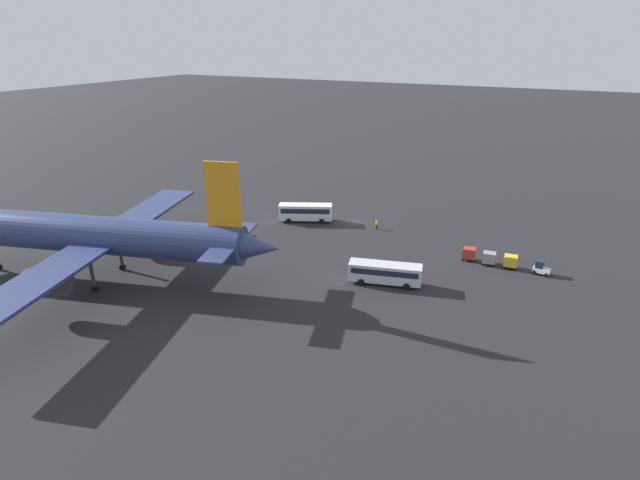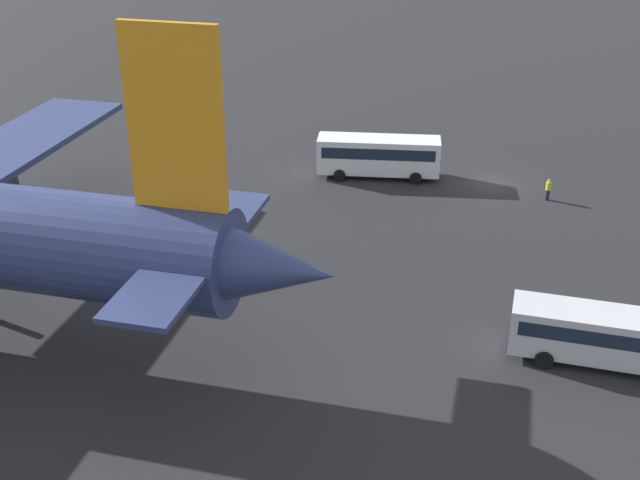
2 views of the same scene
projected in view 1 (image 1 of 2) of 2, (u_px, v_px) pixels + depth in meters
The scene contains 9 objects.
ground_plane at pixel (355, 223), 95.63m from camera, with size 600.00×600.00×0.00m, color #232326.
airplane at pixel (91, 235), 70.96m from camera, with size 55.45×48.19×18.54m.
shuttle_bus_near at pixel (306, 211), 95.91m from camera, with size 10.34×6.57×3.37m.
shuttle_bus_far at pixel (385, 272), 71.60m from camera, with size 10.73×5.07×3.09m.
baggage_tug at pixel (541, 268), 74.86m from camera, with size 2.56×1.93×2.10m.
worker_person at pixel (377, 224), 92.46m from camera, with size 0.38×0.38×1.74m.
cargo_cart_yellow at pixel (511, 261), 76.66m from camera, with size 2.17×1.89×2.06m.
cargo_cart_grey at pixel (489, 258), 77.79m from camera, with size 2.17×1.89×2.06m.
cargo_cart_red at pixel (469, 253), 79.40m from camera, with size 2.17×1.89×2.06m.
Camera 1 is at (-34.25, 83.20, 33.24)m, focal length 28.00 mm.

